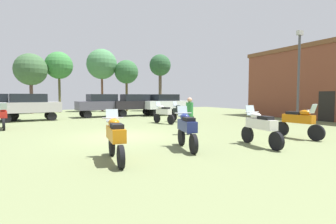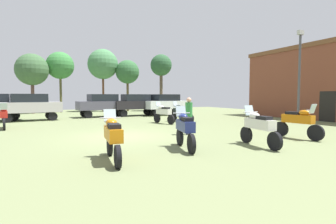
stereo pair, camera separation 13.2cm
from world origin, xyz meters
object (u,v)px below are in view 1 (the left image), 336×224
at_px(motorcycle_1, 181,112).
at_px(tree_3, 102,64).
at_px(lamp_post, 299,71).
at_px(car_3, 29,105).
at_px(car_2, 135,103).
at_px(tree_6, 59,66).
at_px(motorcycle_10, 3,116).
at_px(motorcycle_4, 115,136).
at_px(motorcycle_9, 163,113).
at_px(car_6, 102,104).
at_px(motorcycle_2, 187,128).
at_px(car_5, 165,103).
at_px(tree_4, 31,70).
at_px(motorcycle_7, 260,126).
at_px(motorcycle_3, 299,121).
at_px(tree_1, 126,72).
at_px(tree_5, 160,66).
at_px(person_1, 190,113).

relative_size(motorcycle_1, tree_3, 0.30).
relative_size(motorcycle_1, lamp_post, 0.35).
bearing_deg(car_3, car_2, -88.22).
height_order(car_3, tree_6, tree_6).
xyz_separation_m(motorcycle_10, car_3, (1.05, 4.79, 0.45)).
bearing_deg(motorcycle_4, motorcycle_9, 63.15).
bearing_deg(motorcycle_10, car_6, -144.38).
bearing_deg(tree_6, motorcycle_1, -65.46).
height_order(motorcycle_1, motorcycle_9, motorcycle_9).
xyz_separation_m(motorcycle_2, car_3, (-5.40, 13.98, 0.45)).
height_order(motorcycle_9, car_5, car_5).
height_order(car_5, tree_6, tree_6).
xyz_separation_m(motorcycle_10, tree_4, (0.94, 13.89, 3.85)).
bearing_deg(car_5, motorcycle_1, 156.39).
relative_size(motorcycle_1, motorcycle_4, 1.01).
bearing_deg(motorcycle_7, car_6, 105.34).
bearing_deg(motorcycle_7, motorcycle_3, 18.63).
relative_size(tree_4, tree_6, 0.92).
height_order(car_5, lamp_post, lamp_post).
xyz_separation_m(motorcycle_1, lamp_post, (7.31, -3.65, 2.84)).
bearing_deg(motorcycle_3, car_3, -60.17).
bearing_deg(car_5, car_6, 75.90).
relative_size(motorcycle_4, car_5, 0.48).
bearing_deg(car_2, tree_4, 44.01).
bearing_deg(motorcycle_2, car_2, 91.52).
bearing_deg(tree_4, car_3, -89.26).
height_order(motorcycle_2, car_6, car_6).
distance_m(motorcycle_10, tree_4, 14.45).
relative_size(car_2, tree_6, 0.66).
distance_m(motorcycle_9, car_5, 7.60).
xyz_separation_m(motorcycle_7, car_5, (3.40, 15.59, 0.44)).
bearing_deg(car_6, tree_1, -37.63).
distance_m(motorcycle_1, motorcycle_4, 11.43).
distance_m(tree_4, lamp_post, 25.12).
xyz_separation_m(tree_1, tree_6, (-7.48, 0.98, 0.51)).
xyz_separation_m(motorcycle_1, motorcycle_3, (1.12, -8.56, 0.03)).
distance_m(car_5, car_6, 5.86).
bearing_deg(tree_1, motorcycle_9, -97.41).
bearing_deg(motorcycle_1, car_6, 103.74).
height_order(motorcycle_4, tree_1, tree_1).
bearing_deg(tree_5, tree_6, 170.34).
relative_size(car_6, tree_4, 0.72).
bearing_deg(car_2, motorcycle_1, -176.50).
bearing_deg(tree_5, tree_4, 175.84).
bearing_deg(motorcycle_10, tree_4, -101.26).
bearing_deg(car_5, person_1, 151.64).
bearing_deg(motorcycle_2, motorcycle_4, -153.74).
height_order(tree_5, tree_6, tree_5).
xyz_separation_m(motorcycle_1, car_2, (-1.07, 7.03, 0.45)).
relative_size(motorcycle_3, car_6, 0.50).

